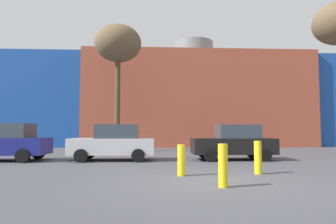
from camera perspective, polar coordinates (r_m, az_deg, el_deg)
ground_plane at (r=8.55m, az=8.14°, el=-13.16°), size 200.00×200.00×0.00m
building_backdrop at (r=30.90m, az=5.05°, el=1.83°), size 37.70×10.21×10.72m
parked_car_0 at (r=16.06m, az=-28.97°, el=-5.12°), size 4.10×2.01×1.77m
parked_car_1 at (r=14.57m, az=-10.41°, el=-5.81°), size 3.99×1.96×1.73m
parked_car_2 at (r=14.98m, az=12.56°, el=-5.73°), size 3.98×1.95×1.72m
bare_tree_1 at (r=21.67m, az=-9.59°, el=12.57°), size 3.27×3.27×8.90m
bollard_yellow_0 at (r=9.48m, az=2.56°, el=-9.26°), size 0.24×0.24×0.98m
bollard_yellow_1 at (r=10.30m, az=16.93°, el=-8.37°), size 0.24×0.24×1.09m
bollard_yellow_2 at (r=7.69m, az=10.54°, el=-10.11°), size 0.24×0.24×1.09m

